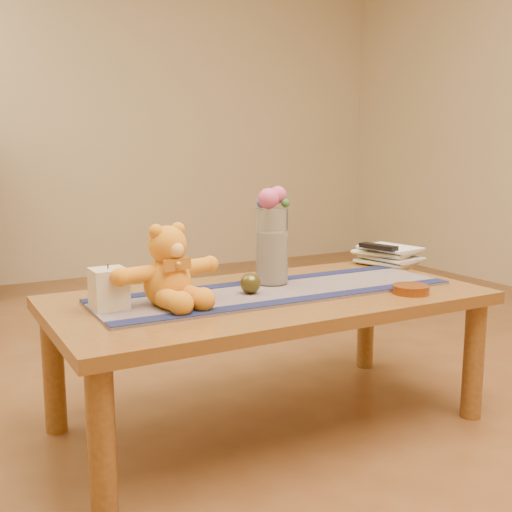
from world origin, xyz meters
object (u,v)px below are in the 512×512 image
teddy_bear (167,266)px  bronze_ball (250,283)px  pillar_candle (109,288)px  book_bottom (376,265)px  tv_remote (378,247)px  amber_dish (411,289)px  glass_vase (272,246)px

teddy_bear → bronze_ball: size_ratio=5.12×
pillar_candle → bronze_ball: (0.45, -0.04, -0.03)m
book_bottom → tv_remote: bearing=-93.0°
teddy_bear → pillar_candle: teddy_bear is taller
book_bottom → tv_remote: size_ratio=1.39×
bronze_ball → amber_dish: bronze_ball is taller
pillar_candle → bronze_ball: pillar_candle is taller
tv_remote → bronze_ball: bearing=-179.0°
bronze_ball → pillar_candle: bearing=175.5°
tv_remote → amber_dish: (-0.20, -0.40, -0.07)m
teddy_bear → tv_remote: size_ratio=2.11×
amber_dish → book_bottom: bearing=64.7°
glass_vase → tv_remote: bearing=8.6°
glass_vase → bronze_ball: glass_vase is taller
teddy_bear → bronze_ball: (0.28, -0.01, -0.08)m
glass_vase → tv_remote: (0.54, 0.08, -0.05)m
pillar_candle → teddy_bear: bearing=-8.8°
pillar_candle → amber_dish: pillar_candle is taller
teddy_bear → tv_remote: 0.97m
amber_dish → glass_vase: bearing=136.6°
tv_remote → teddy_bear: bearing=176.3°
pillar_candle → tv_remote: (1.12, 0.14, 0.02)m
bronze_ball → tv_remote: 0.70m
book_bottom → amber_dish: bearing=-132.1°
bronze_ball → book_bottom: 0.70m
book_bottom → tv_remote: (0.00, -0.01, 0.07)m
pillar_candle → amber_dish: (0.92, -0.26, -0.05)m
glass_vase → pillar_candle: bearing=-174.1°
teddy_bear → bronze_ball: 0.29m
tv_remote → glass_vase: bearing=174.9°
glass_vase → tv_remote: 0.54m
teddy_bear → amber_dish: bearing=-28.1°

